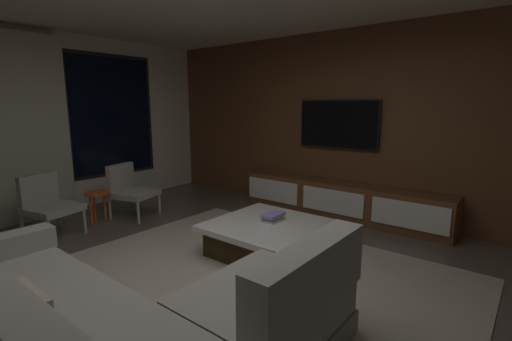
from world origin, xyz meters
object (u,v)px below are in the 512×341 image
at_px(book_stack_on_coffee_table, 273,217).
at_px(media_console, 342,201).
at_px(accent_chair_near_window, 129,188).
at_px(accent_chair_by_curtain, 48,202).
at_px(coffee_table, 268,238).
at_px(side_stool, 97,198).
at_px(sectional_couch, 116,327).
at_px(mounted_tv, 338,124).

relative_size(book_stack_on_coffee_table, media_console, 0.09).
distance_m(accent_chair_near_window, accent_chair_by_curtain, 1.08).
bearing_deg(coffee_table, media_console, -2.28).
height_order(book_stack_on_coffee_table, media_console, media_console).
bearing_deg(accent_chair_by_curtain, side_stool, -4.65).
xyz_separation_m(coffee_table, accent_chair_near_window, (-0.18, 2.39, 0.25)).
relative_size(sectional_couch, accent_chair_by_curtain, 3.21).
relative_size(accent_chair_by_curtain, mounted_tv, 0.63).
distance_m(book_stack_on_coffee_table, mounted_tv, 2.04).
xyz_separation_m(accent_chair_near_window, side_stool, (-0.47, 0.05, -0.06)).
relative_size(accent_chair_by_curtain, side_stool, 1.70).
bearing_deg(accent_chair_near_window, coffee_table, -85.77).
height_order(coffee_table, mounted_tv, mounted_tv).
height_order(book_stack_on_coffee_table, accent_chair_near_window, accent_chair_near_window).
distance_m(coffee_table, media_console, 1.72).
height_order(accent_chair_near_window, media_console, accent_chair_near_window).
bearing_deg(mounted_tv, side_stool, 137.83).
xyz_separation_m(accent_chair_near_window, media_console, (1.90, -2.46, -0.18)).
xyz_separation_m(side_stool, media_console, (2.37, -2.51, -0.12)).
bearing_deg(accent_chair_near_window, side_stool, 174.37).
height_order(sectional_couch, book_stack_on_coffee_table, sectional_couch).
relative_size(coffee_table, accent_chair_near_window, 1.49).
bearing_deg(mounted_tv, accent_chair_near_window, 132.53).
distance_m(coffee_table, accent_chair_near_window, 2.41).
bearing_deg(side_stool, accent_chair_by_curtain, 175.35).
bearing_deg(accent_chair_by_curtain, book_stack_on_coffee_table, -61.34).
bearing_deg(book_stack_on_coffee_table, media_console, -2.51).
bearing_deg(accent_chair_near_window, book_stack_on_coffee_table, -83.33).
xyz_separation_m(sectional_couch, book_stack_on_coffee_table, (2.09, 0.33, 0.11)).
height_order(book_stack_on_coffee_table, accent_chair_by_curtain, accent_chair_by_curtain).
relative_size(coffee_table, mounted_tv, 0.94).
relative_size(book_stack_on_coffee_table, mounted_tv, 0.21).
bearing_deg(sectional_couch, mounted_tv, 6.72).
height_order(sectional_couch, coffee_table, sectional_couch).
distance_m(coffee_table, accent_chair_by_curtain, 2.80).
distance_m(sectional_couch, accent_chair_near_window, 3.27).
xyz_separation_m(book_stack_on_coffee_table, accent_chair_by_curtain, (-1.36, 2.49, 0.03)).
height_order(book_stack_on_coffee_table, mounted_tv, mounted_tv).
height_order(sectional_couch, accent_chair_near_window, sectional_couch).
relative_size(coffee_table, media_console, 0.37).
xyz_separation_m(sectional_couch, accent_chair_near_window, (1.81, 2.72, 0.14)).
relative_size(sectional_couch, book_stack_on_coffee_table, 9.40).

